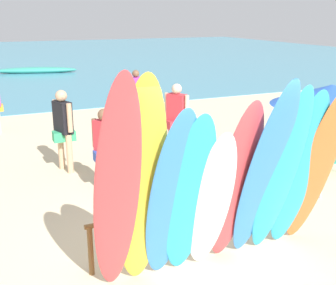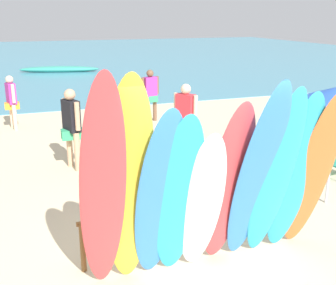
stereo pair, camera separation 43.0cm
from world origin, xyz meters
name	(u,v)px [view 2 (the right image)]	position (x,y,z in m)	size (l,w,h in m)	color
ground	(69,89)	(0.00, 14.00, 0.00)	(60.00, 60.00, 0.00)	beige
ocean_water	(43,57)	(0.00, 29.68, 0.01)	(60.00, 40.00, 0.02)	teal
surfboard_rack	(197,213)	(0.00, 0.00, 0.56)	(3.26, 0.07, 0.71)	brown
surfboard_red_0	(103,193)	(-1.41, -0.71, 1.36)	(0.50, 0.07, 2.84)	#D13D42
surfboard_yellow_1	(129,187)	(-1.09, -0.58, 1.33)	(0.58, 0.08, 2.71)	yellow
surfboard_blue_2	(159,199)	(-0.75, -0.62, 1.14)	(0.57, 0.06, 2.38)	#337AD1
surfboard_teal_3	(179,200)	(-0.51, -0.62, 1.10)	(0.56, 0.06, 2.29)	#289EC6
surfboard_white_4	(202,205)	(-0.20, -0.60, 0.98)	(0.53, 0.07, 2.04)	white
surfboard_red_5	(228,187)	(0.16, -0.54, 1.14)	(0.57, 0.08, 2.34)	#D13D42
surfboard_blue_6	(256,177)	(0.49, -0.66, 1.26)	(0.55, 0.06, 2.64)	#337AD1
surfboard_teal_7	(275,177)	(0.77, -0.63, 1.21)	(0.53, 0.08, 2.51)	#289EC6
surfboard_teal_8	(294,176)	(1.09, -0.58, 1.17)	(0.56, 0.08, 2.41)	#289EC6
surfboard_orange_9	(313,174)	(1.37, -0.61, 1.17)	(0.53, 0.06, 2.44)	orange
beachgoer_by_water	(150,92)	(1.63, 7.31, 0.91)	(0.58, 0.29, 1.58)	brown
beachgoer_midbeach	(11,99)	(-2.34, 7.73, 0.88)	(0.40, 0.56, 1.53)	beige
beachgoer_photographing	(185,115)	(1.38, 3.86, 0.97)	(0.44, 0.55, 1.68)	beige
beachgoer_strolling	(72,124)	(-1.16, 3.88, 0.99)	(0.45, 0.62, 1.72)	tan
beachgoer_near_rack	(109,144)	(-0.67, 2.48, 0.90)	(0.41, 0.53, 1.57)	brown
beach_chair_red	(332,154)	(3.78, 1.77, 0.42)	(0.59, 0.80, 0.79)	#B7B7BC
distant_boat	(59,69)	(0.21, 20.03, 0.16)	(4.49, 1.86, 0.36)	teal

